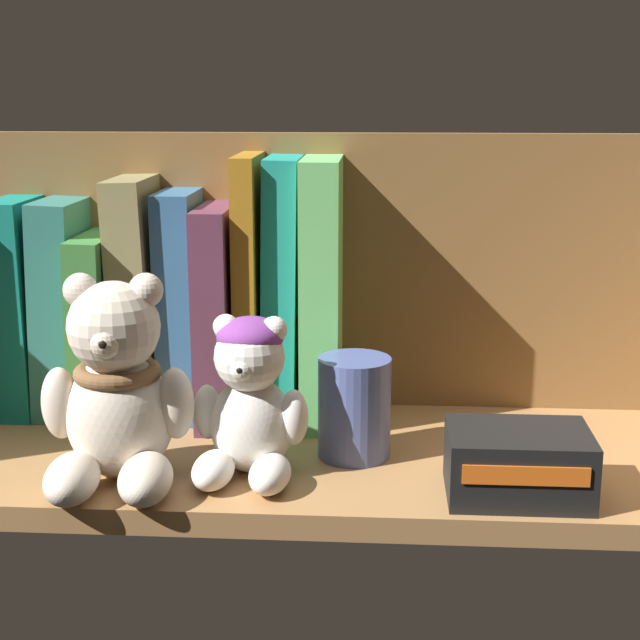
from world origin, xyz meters
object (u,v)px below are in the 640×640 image
at_px(book_8, 183,303).
at_px(small_product_box, 518,463).
at_px(book_4, 24,305).
at_px(book_6, 105,322).
at_px(book_12, 323,289).
at_px(teddy_bear_larger, 116,395).
at_px(book_10, 253,286).
at_px(book_9, 222,310).
at_px(teddy_bear_smaller, 249,401).
at_px(book_5, 65,306).
at_px(book_7, 143,296).
at_px(book_11, 284,288).
at_px(pillar_candle, 354,407).

height_order(book_8, small_product_box, book_8).
height_order(book_4, book_6, book_4).
bearing_deg(book_12, book_8, 180.00).
bearing_deg(teddy_bear_larger, book_12, 48.21).
distance_m(book_4, book_10, 0.22).
bearing_deg(book_9, teddy_bear_smaller, -72.80).
bearing_deg(book_4, teddy_bear_smaller, -32.22).
distance_m(book_9, book_12, 0.10).
bearing_deg(book_12, book_6, 180.00).
bearing_deg(book_4, book_12, 0.00).
bearing_deg(teddy_bear_smaller, book_10, 96.36).
height_order(book_5, teddy_bear_larger, book_5).
bearing_deg(book_8, book_7, 180.00).
relative_size(book_4, book_9, 1.02).
bearing_deg(teddy_bear_larger, small_product_box, -1.55).
distance_m(book_12, teddy_bear_larger, 0.23).
distance_m(book_8, book_11, 0.09).
xyz_separation_m(book_12, teddy_bear_larger, (-0.15, -0.16, -0.05)).
distance_m(book_6, book_9, 0.11).
relative_size(book_7, teddy_bear_larger, 1.35).
distance_m(book_5, small_product_box, 0.44).
relative_size(book_8, teddy_bear_larger, 1.28).
bearing_deg(book_8, book_9, 0.00).
xyz_separation_m(book_5, book_6, (0.04, 0.00, -0.01)).
height_order(book_5, book_12, book_12).
bearing_deg(book_10, teddy_bear_smaller, -83.64).
bearing_deg(book_9, book_11, 0.00).
distance_m(book_6, book_11, 0.17).
bearing_deg(book_9, book_7, 180.00).
relative_size(book_4, book_5, 1.00).
bearing_deg(book_6, book_9, 0.00).
bearing_deg(book_11, book_10, 180.00).
bearing_deg(teddy_bear_larger, book_8, 83.59).
relative_size(teddy_bear_smaller, small_product_box, 1.21).
relative_size(book_8, teddy_bear_smaller, 1.63).
bearing_deg(teddy_bear_larger, book_5, 119.31).
height_order(book_7, book_8, book_7).
relative_size(book_6, teddy_bear_smaller, 1.33).
bearing_deg(book_11, teddy_bear_larger, -124.11).
xyz_separation_m(book_11, teddy_bear_smaller, (-0.01, -0.15, -0.06)).
bearing_deg(book_12, book_7, 180.00).
distance_m(book_10, teddy_bear_larger, 0.19).
distance_m(book_6, pillar_candle, 0.26).
bearing_deg(book_4, pillar_candle, -18.34).
height_order(book_8, teddy_bear_smaller, book_8).
bearing_deg(book_8, small_product_box, -31.25).
height_order(book_7, book_12, book_12).
height_order(book_6, book_11, book_11).
relative_size(book_5, book_10, 0.83).
bearing_deg(book_6, book_8, 0.00).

